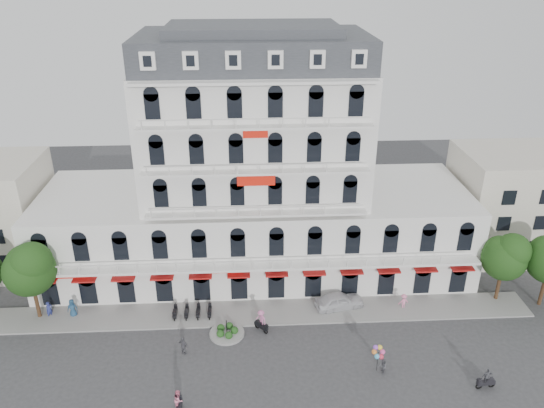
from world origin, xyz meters
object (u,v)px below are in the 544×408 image
at_px(rider_northeast, 487,379).
at_px(balloon_vendor, 381,360).
at_px(parked_car, 339,301).
at_px(rider_southwest, 179,401).
at_px(rider_center, 261,320).

distance_m(rider_northeast, balloon_vendor, 8.38).
distance_m(parked_car, balloon_vendor, 9.21).
bearing_deg(rider_southwest, balloon_vendor, -78.19).
xyz_separation_m(parked_car, rider_center, (-7.80, -3.12, 0.40)).
distance_m(rider_southwest, balloon_vendor, 16.59).
bearing_deg(parked_car, rider_northeast, -150.17).
distance_m(parked_car, rider_southwest, 18.99).
height_order(parked_car, rider_northeast, rider_northeast).
distance_m(rider_southwest, rider_center, 11.40).
bearing_deg(parked_car, rider_southwest, 119.19).
bearing_deg(parked_car, rider_center, 100.03).
relative_size(parked_car, balloon_vendor, 1.96).
relative_size(rider_northeast, balloon_vendor, 0.82).
xyz_separation_m(rider_southwest, rider_center, (6.54, 9.33, 0.08)).
bearing_deg(rider_southwest, rider_northeast, -87.30).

